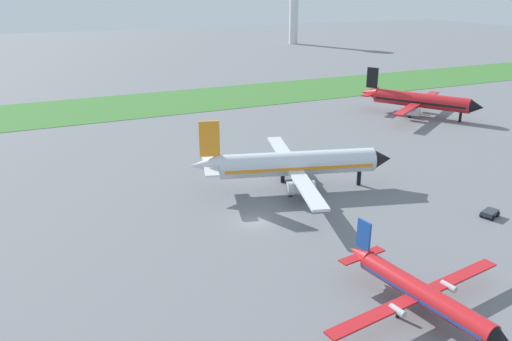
{
  "coord_description": "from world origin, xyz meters",
  "views": [
    {
      "loc": [
        -24.65,
        -54.79,
        29.23
      ],
      "look_at": [
        4.69,
        9.99,
        3.0
      ],
      "focal_mm": 35.77,
      "sensor_mm": 36.0,
      "label": 1
    }
  ],
  "objects_px": {
    "airplane_midfield_jet": "(294,164)",
    "control_tower": "(294,4)",
    "airplane_foreground_turboprop": "(420,292)",
    "baggage_cart_near_gate": "(490,213)",
    "airplane_parked_jet_far": "(418,100)"
  },
  "relations": [
    {
      "from": "baggage_cart_near_gate",
      "to": "control_tower",
      "type": "height_order",
      "value": "control_tower"
    },
    {
      "from": "airplane_midfield_jet",
      "to": "airplane_foreground_turboprop",
      "type": "height_order",
      "value": "airplane_midfield_jet"
    },
    {
      "from": "airplane_midfield_jet",
      "to": "control_tower",
      "type": "bearing_deg",
      "value": 77.35
    },
    {
      "from": "airplane_midfield_jet",
      "to": "baggage_cart_near_gate",
      "type": "bearing_deg",
      "value": -29.93
    },
    {
      "from": "airplane_foreground_turboprop",
      "to": "control_tower",
      "type": "distance_m",
      "value": 227.2
    },
    {
      "from": "airplane_foreground_turboprop",
      "to": "control_tower",
      "type": "bearing_deg",
      "value": 146.23
    },
    {
      "from": "airplane_parked_jet_far",
      "to": "baggage_cart_near_gate",
      "type": "relative_size",
      "value": 9.06
    },
    {
      "from": "baggage_cart_near_gate",
      "to": "control_tower",
      "type": "xyz_separation_m",
      "value": [
        73.74,
        192.09,
        18.8
      ]
    },
    {
      "from": "airplane_parked_jet_far",
      "to": "control_tower",
      "type": "relative_size",
      "value": 0.79
    },
    {
      "from": "airplane_midfield_jet",
      "to": "control_tower",
      "type": "distance_m",
      "value": 196.59
    },
    {
      "from": "airplane_parked_jet_far",
      "to": "airplane_midfield_jet",
      "type": "height_order",
      "value": "airplane_midfield_jet"
    },
    {
      "from": "airplane_parked_jet_far",
      "to": "baggage_cart_near_gate",
      "type": "xyz_separation_m",
      "value": [
        -28.49,
        -47.09,
        -3.13
      ]
    },
    {
      "from": "airplane_foreground_turboprop",
      "to": "airplane_midfield_jet",
      "type": "bearing_deg",
      "value": 164.35
    },
    {
      "from": "airplane_parked_jet_far",
      "to": "airplane_foreground_turboprop",
      "type": "height_order",
      "value": "airplane_parked_jet_far"
    },
    {
      "from": "airplane_midfield_jet",
      "to": "control_tower",
      "type": "xyz_separation_m",
      "value": [
        92.88,
        172.57,
        15.4
      ]
    }
  ]
}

